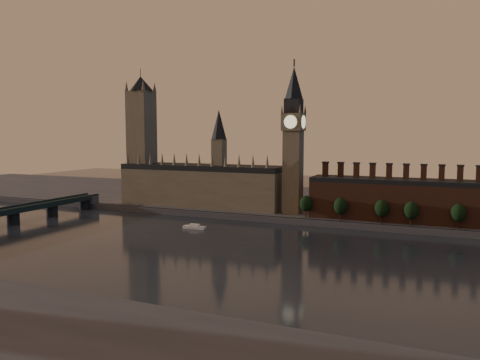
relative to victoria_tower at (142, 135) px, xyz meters
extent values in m
plane|color=black|center=(120.00, -115.00, -59.09)|extent=(900.00, 900.00, 0.00)
cube|color=#4F4E54|center=(120.00, -25.00, -57.09)|extent=(900.00, 4.00, 4.00)
cube|color=#4F4E54|center=(120.00, 65.00, -57.09)|extent=(900.00, 180.00, 4.00)
cube|color=#776B54|center=(55.00, 0.00, -41.09)|extent=(130.00, 30.00, 28.00)
cube|color=black|center=(55.00, 0.00, -25.09)|extent=(130.00, 30.00, 4.00)
cube|color=#776B54|center=(70.00, 0.00, -15.09)|extent=(9.00, 9.00, 24.00)
cone|color=black|center=(70.00, 0.00, 7.91)|extent=(12.00, 12.00, 22.00)
cone|color=#776B54|center=(-4.00, -14.00, -18.09)|extent=(2.60, 2.60, 10.00)
cone|color=#776B54|center=(6.73, -14.00, -18.09)|extent=(2.60, 2.60, 10.00)
cone|color=#776B54|center=(17.45, -14.00, -18.09)|extent=(2.60, 2.60, 10.00)
cone|color=#776B54|center=(28.18, -14.00, -18.09)|extent=(2.60, 2.60, 10.00)
cone|color=#776B54|center=(38.91, -14.00, -18.09)|extent=(2.60, 2.60, 10.00)
cone|color=#776B54|center=(49.64, -14.00, -18.09)|extent=(2.60, 2.60, 10.00)
cone|color=#776B54|center=(60.36, -14.00, -18.09)|extent=(2.60, 2.60, 10.00)
cone|color=#776B54|center=(71.09, -14.00, -18.09)|extent=(2.60, 2.60, 10.00)
cone|color=#776B54|center=(81.82, -14.00, -18.09)|extent=(2.60, 2.60, 10.00)
cone|color=#776B54|center=(92.55, -14.00, -18.09)|extent=(2.60, 2.60, 10.00)
cone|color=#776B54|center=(103.27, -14.00, -18.09)|extent=(2.60, 2.60, 10.00)
cone|color=#776B54|center=(114.00, -14.00, -18.09)|extent=(2.60, 2.60, 10.00)
cube|color=#776B54|center=(0.00, 0.00, -10.09)|extent=(18.00, 18.00, 90.00)
cone|color=black|center=(0.00, 0.00, 40.91)|extent=(24.00, 24.00, 12.00)
cylinder|color=#232326|center=(0.00, 0.00, 46.91)|extent=(0.50, 0.50, 12.00)
cone|color=#776B54|center=(-8.00, -8.00, 38.91)|extent=(3.00, 3.00, 8.00)
cone|color=#776B54|center=(8.00, -8.00, 38.91)|extent=(3.00, 3.00, 8.00)
cone|color=#776B54|center=(-8.00, 8.00, 38.91)|extent=(3.00, 3.00, 8.00)
cone|color=#776B54|center=(8.00, 8.00, 38.91)|extent=(3.00, 3.00, 8.00)
cube|color=#776B54|center=(130.00, -5.00, -26.09)|extent=(12.00, 12.00, 58.00)
cube|color=#776B54|center=(130.00, -5.00, 8.91)|extent=(14.00, 14.00, 12.00)
cube|color=#232326|center=(130.00, -5.00, 19.91)|extent=(11.00, 11.00, 10.00)
cone|color=black|center=(130.00, -5.00, 35.91)|extent=(13.00, 13.00, 22.00)
cylinder|color=#232326|center=(130.00, -5.00, 49.41)|extent=(1.00, 1.00, 5.00)
cylinder|color=beige|center=(130.00, -12.20, 8.91)|extent=(9.00, 0.50, 9.00)
cylinder|color=beige|center=(130.00, 2.20, 8.91)|extent=(9.00, 0.50, 9.00)
cylinder|color=beige|center=(122.80, -5.00, 8.91)|extent=(0.50, 9.00, 9.00)
cylinder|color=beige|center=(137.20, -5.00, 8.91)|extent=(0.50, 9.00, 9.00)
cone|color=#776B54|center=(123.50, -11.50, 17.91)|extent=(2.00, 2.00, 6.00)
cone|color=#776B54|center=(136.50, -11.50, 17.91)|extent=(2.00, 2.00, 6.00)
cone|color=#776B54|center=(123.50, 1.50, 17.91)|extent=(2.00, 2.00, 6.00)
cone|color=#776B54|center=(136.50, 1.50, 17.91)|extent=(2.00, 2.00, 6.00)
cube|color=brown|center=(200.00, -5.00, -43.09)|extent=(110.00, 25.00, 24.00)
cube|color=black|center=(200.00, -5.00, -29.59)|extent=(110.00, 25.00, 3.00)
cube|color=brown|center=(153.00, -5.00, -23.59)|extent=(3.50, 3.50, 9.00)
cube|color=#232326|center=(153.00, -5.00, -18.59)|extent=(4.20, 4.20, 1.00)
cube|color=brown|center=(163.44, -5.00, -23.59)|extent=(3.50, 3.50, 9.00)
cube|color=#232326|center=(163.44, -5.00, -18.59)|extent=(4.20, 4.20, 1.00)
cube|color=brown|center=(173.89, -5.00, -23.59)|extent=(3.50, 3.50, 9.00)
cube|color=#232326|center=(173.89, -5.00, -18.59)|extent=(4.20, 4.20, 1.00)
cube|color=brown|center=(184.33, -5.00, -23.59)|extent=(3.50, 3.50, 9.00)
cube|color=#232326|center=(184.33, -5.00, -18.59)|extent=(4.20, 4.20, 1.00)
cube|color=brown|center=(194.78, -5.00, -23.59)|extent=(3.50, 3.50, 9.00)
cube|color=#232326|center=(194.78, -5.00, -18.59)|extent=(4.20, 4.20, 1.00)
cube|color=brown|center=(205.22, -5.00, -23.59)|extent=(3.50, 3.50, 9.00)
cube|color=#232326|center=(205.22, -5.00, -18.59)|extent=(4.20, 4.20, 1.00)
cube|color=brown|center=(215.67, -5.00, -23.59)|extent=(3.50, 3.50, 9.00)
cube|color=#232326|center=(215.67, -5.00, -18.59)|extent=(4.20, 4.20, 1.00)
cube|color=brown|center=(226.11, -5.00, -23.59)|extent=(3.50, 3.50, 9.00)
cube|color=#232326|center=(226.11, -5.00, -18.59)|extent=(4.20, 4.20, 1.00)
cube|color=brown|center=(236.56, -5.00, -23.59)|extent=(3.50, 3.50, 9.00)
cube|color=#232326|center=(236.56, -5.00, -18.59)|extent=(4.20, 4.20, 1.00)
cube|color=brown|center=(247.00, -5.00, -23.59)|extent=(3.50, 3.50, 9.00)
cube|color=#232326|center=(247.00, -5.00, -18.59)|extent=(4.20, 4.20, 1.00)
cylinder|color=black|center=(143.75, -19.78, -52.09)|extent=(0.80, 0.80, 6.00)
ellipsoid|color=black|center=(143.75, -19.78, -45.59)|extent=(8.60, 8.60, 10.75)
cylinder|color=black|center=(166.90, -21.17, -52.09)|extent=(0.80, 0.80, 6.00)
ellipsoid|color=black|center=(166.90, -21.17, -45.59)|extent=(8.60, 8.60, 10.75)
cylinder|color=black|center=(192.48, -20.55, -52.09)|extent=(0.80, 0.80, 6.00)
ellipsoid|color=black|center=(192.48, -20.55, -45.59)|extent=(8.60, 8.60, 10.75)
cylinder|color=black|center=(209.83, -21.17, -52.09)|extent=(0.80, 0.80, 6.00)
ellipsoid|color=black|center=(209.83, -21.17, -45.59)|extent=(8.60, 8.60, 10.75)
cylinder|color=black|center=(236.01, -20.23, -52.09)|extent=(0.80, 0.80, 6.00)
ellipsoid|color=black|center=(236.01, -20.23, -45.59)|extent=(8.60, 8.60, 10.75)
cube|color=#4F4E54|center=(-35.00, -25.00, -52.09)|extent=(14.00, 8.00, 6.00)
cylinder|color=#232326|center=(-35.00, -98.00, -55.21)|extent=(8.00, 8.00, 7.75)
cylinder|color=#232326|center=(-35.00, -64.00, -55.21)|extent=(8.00, 8.00, 7.75)
cylinder|color=#232326|center=(-35.00, -30.00, -55.21)|extent=(8.00, 8.00, 7.75)
cube|color=white|center=(83.20, -63.85, -58.24)|extent=(14.96, 5.04, 1.68)
cube|color=white|center=(83.20, -63.85, -56.77)|extent=(6.49, 3.51, 1.26)
camera|label=1|loc=(224.13, -320.88, 0.78)|focal=35.00mm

